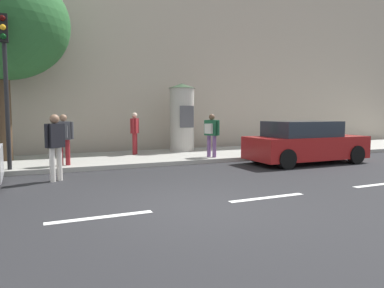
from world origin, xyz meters
name	(u,v)px	position (x,y,z in m)	size (l,w,h in m)	color
ground_plane	(193,207)	(0.00, 0.00, 0.00)	(80.00, 80.00, 0.00)	#232326
sidewalk_curb	(115,159)	(0.00, 7.00, 0.07)	(36.00, 4.00, 0.15)	#9E9B93
lane_markings	(193,206)	(0.00, 0.00, 0.00)	(25.80, 0.16, 0.01)	silver
building_backdrop	(91,30)	(0.00, 12.00, 5.78)	(36.00, 5.00, 11.56)	#B7A893
traffic_light	(5,67)	(-3.36, 5.24, 3.05)	(0.24, 0.45, 4.31)	black
poster_column	(182,117)	(3.11, 8.02, 1.60)	(1.14, 1.14, 2.86)	#B2ADA3
street_tree	(1,24)	(-3.55, 7.55, 4.72)	(4.38, 4.38, 6.45)	#4C3826
pedestrian_in_red_top	(55,142)	(-2.20, 3.76, 1.03)	(0.52, 0.46, 1.74)	silver
pedestrian_in_light_jacket	(135,130)	(0.93, 7.60, 1.10)	(0.41, 0.51, 1.63)	maroon
pedestrian_near_pole	(64,135)	(-1.85, 5.57, 1.08)	(0.58, 0.45, 1.58)	maroon
pedestrian_tallest	(211,131)	(3.25, 5.55, 1.10)	(0.51, 0.61, 1.58)	#724C84
parked_car_blue	(305,143)	(6.01, 3.71, 0.72)	(4.27, 1.92, 1.49)	maroon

